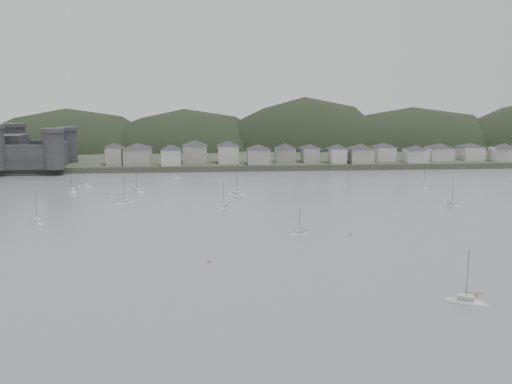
{
  "coord_description": "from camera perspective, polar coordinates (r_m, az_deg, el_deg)",
  "views": [
    {
      "loc": [
        -15.95,
        -113.82,
        39.29
      ],
      "look_at": [
        0.0,
        75.0,
        6.0
      ],
      "focal_mm": 39.1,
      "sensor_mm": 36.0,
      "label": 1
    }
  ],
  "objects": [
    {
      "name": "far_shore_land",
      "position": [
        410.88,
        -2.59,
        4.68
      ],
      "size": [
        900.0,
        250.0,
        3.0
      ],
      "primitive_type": "cube",
      "color": "#383D2D",
      "rests_on": "ground"
    },
    {
      "name": "ground",
      "position": [
        121.47,
        3.02,
        -8.92
      ],
      "size": [
        900.0,
        900.0,
        0.0
      ],
      "primitive_type": "plane",
      "color": "slate",
      "rests_on": "ground"
    },
    {
      "name": "forested_ridge",
      "position": [
        387.11,
        -1.71,
        2.45
      ],
      "size": [
        851.55,
        103.94,
        102.57
      ],
      "color": "black",
      "rests_on": "ground"
    },
    {
      "name": "waterfront_town",
      "position": [
        306.06,
        7.77,
        4.13
      ],
      "size": [
        451.48,
        28.46,
        12.92
      ],
      "color": "#9D9A8F",
      "rests_on": "far_shore_land"
    },
    {
      "name": "castle",
      "position": [
        312.8,
        -24.29,
        3.89
      ],
      "size": [
        66.0,
        43.0,
        20.0
      ],
      "color": "#2E2F31",
      "rests_on": "far_shore_land"
    },
    {
      "name": "mooring_buoys",
      "position": [
        171.99,
        4.26,
        -3.22
      ],
      "size": [
        124.65,
        124.42,
        0.7
      ],
      "color": "#C06D40",
      "rests_on": "ground"
    },
    {
      "name": "moored_fleet",
      "position": [
        184.22,
        -6.49,
        -2.36
      ],
      "size": [
        251.3,
        172.78,
        13.16
      ],
      "color": "beige",
      "rests_on": "ground"
    }
  ]
}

